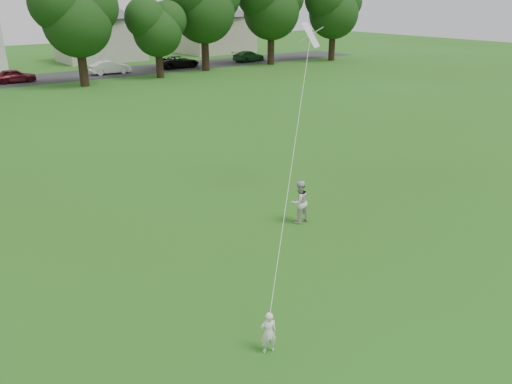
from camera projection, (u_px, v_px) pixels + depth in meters
ground at (256, 318)px, 12.06m from camera, size 160.00×160.00×0.00m
toddler at (268, 332)px, 10.75m from camera, size 0.43×0.35×1.00m
older_boy at (299, 202)px, 16.91m from camera, size 0.74×0.58×1.50m
kite at (295, 142)px, 14.35m from camera, size 4.25×3.97×11.39m
tree_row at (8, 9)px, 39.01m from camera, size 82.27×8.01×10.77m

